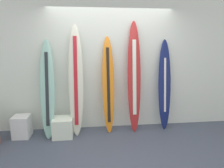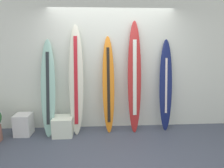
{
  "view_description": "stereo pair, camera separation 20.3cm",
  "coord_description": "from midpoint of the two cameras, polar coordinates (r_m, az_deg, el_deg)",
  "views": [
    {
      "loc": [
        -0.42,
        -2.83,
        1.81
      ],
      "look_at": [
        -0.0,
        0.95,
        1.01
      ],
      "focal_mm": 31.18,
      "sensor_mm": 36.0,
      "label": 1
    },
    {
      "loc": [
        -0.22,
        -2.85,
        1.81
      ],
      "look_at": [
        -0.0,
        0.95,
        1.01
      ],
      "focal_mm": 31.18,
      "sensor_mm": 36.0,
      "label": 2
    }
  ],
  "objects": [
    {
      "name": "surfboard_crimson",
      "position": [
        3.97,
        5.05,
        1.72
      ],
      "size": [
        0.28,
        0.36,
        2.26
      ],
      "color": "#B02727",
      "rests_on": "ground"
    },
    {
      "name": "display_block_left",
      "position": [
        4.07,
        -15.59,
        -12.11
      ],
      "size": [
        0.39,
        0.39,
        0.38
      ],
      "color": "white",
      "rests_on": "ground"
    },
    {
      "name": "ground",
      "position": [
        3.39,
        0.08,
        -20.8
      ],
      "size": [
        8.0,
        8.0,
        0.04
      ],
      "primitive_type": "cube",
      "color": "#434A5B"
    },
    {
      "name": "surfboard_seafoam",
      "position": [
        3.99,
        -19.83,
        -1.54
      ],
      "size": [
        0.3,
        0.49,
        1.9
      ],
      "color": "#8EC2B3",
      "rests_on": "ground"
    },
    {
      "name": "surfboard_sunset",
      "position": [
        3.94,
        -2.56,
        -0.33
      ],
      "size": [
        0.26,
        0.36,
        1.96
      ],
      "color": "orange",
      "rests_on": "ground"
    },
    {
      "name": "surfboard_navy",
      "position": [
        4.22,
        13.83,
        -0.49
      ],
      "size": [
        0.27,
        0.31,
        1.9
      ],
      "color": "navy",
      "rests_on": "ground"
    },
    {
      "name": "display_block_center",
      "position": [
        4.31,
        -26.17,
        -11.14
      ],
      "size": [
        0.32,
        0.32,
        0.43
      ],
      "color": "silver",
      "rests_on": "ground"
    },
    {
      "name": "surfboard_ivory",
      "position": [
        3.9,
        -12.03,
        0.74
      ],
      "size": [
        0.3,
        0.41,
        2.18
      ],
      "color": "silver",
      "rests_on": "ground"
    },
    {
      "name": "wall_back",
      "position": [
        4.17,
        -1.91,
        6.2
      ],
      "size": [
        7.2,
        0.2,
        2.8
      ],
      "primitive_type": "cube",
      "color": "silver",
      "rests_on": "ground"
    }
  ]
}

